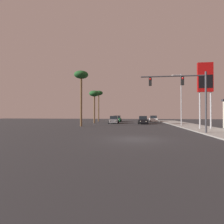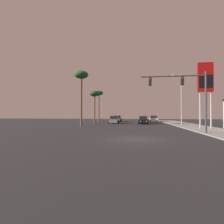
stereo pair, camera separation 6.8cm
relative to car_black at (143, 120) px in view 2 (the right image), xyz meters
The scene contains 12 objects.
ground_plane 22.94m from the car_black, 94.36° to the right, with size 120.00×120.00×0.00m, color #28282B.
sidewalk_right 15.04m from the car_black, 58.90° to the right, with size 5.00×60.00×0.12m.
car_black is the anchor object (origin of this frame).
car_white 9.55m from the car_black, 70.92° to the left, with size 2.04×4.32×1.68m.
car_green 11.45m from the car_black, 123.67° to the left, with size 2.04×4.31×1.68m.
car_grey 6.35m from the car_black, behind, with size 2.04×4.34×1.68m.
traffic_light_mast 18.83m from the car_black, 78.16° to the right, with size 6.91×0.36×6.50m.
street_lamp 9.57m from the car_black, 43.05° to the right, with size 1.74×0.24×9.00m.
gas_station_sign 15.81m from the car_black, 57.96° to the right, with size 2.00×0.42×9.00m.
palm_tree_mid 12.25m from the car_black, behind, with size 2.40×2.40×7.41m.
palm_tree_far 17.67m from the car_black, 136.88° to the left, with size 2.40×2.40×8.74m.
palm_tree_near 15.83m from the car_black, 140.59° to the right, with size 2.40×2.40×9.47m.
Camera 2 is at (-0.02, -14.73, 2.11)m, focal length 28.00 mm.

